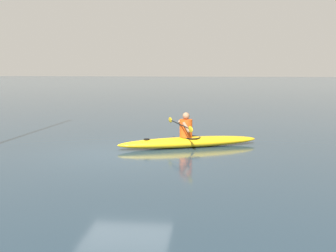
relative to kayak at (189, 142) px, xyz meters
name	(u,v)px	position (x,y,z in m)	size (l,w,h in m)	color
ground_plane	(125,154)	(1.73, 1.25, -0.16)	(160.00, 160.00, 0.00)	#233847
kayak	(189,142)	(0.00, 0.00, 0.00)	(4.34, 2.19, 0.32)	#EAB214
kayaker	(185,127)	(0.11, 0.04, 0.48)	(0.94, 2.34, 0.76)	#E04C14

